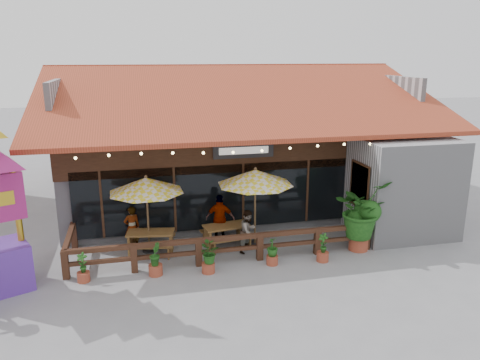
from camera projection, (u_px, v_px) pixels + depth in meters
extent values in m
plane|color=gray|center=(270.00, 252.00, 15.90)|extent=(100.00, 100.00, 0.00)
cube|color=#A4A4A9|center=(228.00, 153.00, 21.97)|extent=(14.00, 10.00, 4.00)
cube|color=#3D2213|center=(215.00, 151.00, 16.55)|extent=(11.00, 0.16, 1.60)
cube|color=black|center=(216.00, 197.00, 16.97)|extent=(10.00, 0.12, 2.40)
cube|color=#FFB272|center=(215.00, 195.00, 17.16)|extent=(9.80, 0.05, 2.20)
cube|color=#A4A4A9|center=(403.00, 187.00, 17.19)|extent=(3.50, 2.70, 3.60)
cube|color=red|center=(360.00, 185.00, 16.60)|extent=(0.06, 1.20, 1.50)
cube|color=#3D2213|center=(359.00, 185.00, 16.60)|extent=(0.04, 1.34, 1.64)
cube|color=#A83D26|center=(246.00, 98.00, 17.92)|extent=(15.50, 7.05, 2.37)
cube|color=#A83D26|center=(214.00, 86.00, 24.51)|extent=(15.50, 7.05, 2.37)
cube|color=#A83D26|center=(228.00, 66.00, 20.92)|extent=(15.50, 0.30, 0.12)
cube|color=#A4A4A9|center=(66.00, 98.00, 19.74)|extent=(0.20, 9.00, 1.80)
cube|color=#A4A4A9|center=(368.00, 93.00, 22.79)|extent=(0.20, 9.00, 1.80)
cube|color=black|center=(243.00, 150.00, 16.65)|extent=(2.20, 0.10, 0.55)
cube|color=silver|center=(244.00, 151.00, 16.60)|extent=(1.80, 0.02, 0.25)
cube|color=#3D2213|center=(102.00, 205.00, 16.07)|extent=(0.08, 0.08, 2.40)
cube|color=#3D2213|center=(175.00, 200.00, 16.61)|extent=(0.08, 0.08, 2.40)
cube|color=#3D2213|center=(243.00, 195.00, 17.15)|extent=(0.08, 0.08, 2.40)
cube|color=#3D2213|center=(307.00, 191.00, 17.70)|extent=(0.08, 0.08, 2.40)
sphere|color=#FFE48C|center=(75.00, 158.00, 13.75)|extent=(0.09, 0.09, 0.09)
sphere|color=#FFE48C|center=(109.00, 155.00, 13.95)|extent=(0.09, 0.09, 0.09)
sphere|color=#FFE48C|center=(141.00, 154.00, 14.15)|extent=(0.09, 0.09, 0.09)
sphere|color=#FFE48C|center=(173.00, 153.00, 14.36)|extent=(0.09, 0.09, 0.09)
sphere|color=#FFE48C|center=(203.00, 153.00, 14.58)|extent=(0.09, 0.09, 0.09)
sphere|color=#FFE48C|center=(233.00, 152.00, 14.80)|extent=(0.09, 0.09, 0.09)
sphere|color=#FFE48C|center=(262.00, 151.00, 15.00)|extent=(0.09, 0.09, 0.09)
sphere|color=#FFE48C|center=(290.00, 148.00, 15.20)|extent=(0.09, 0.09, 0.09)
sphere|color=#FFE48C|center=(318.00, 146.00, 15.39)|extent=(0.09, 0.09, 0.09)
sphere|color=#FFE48C|center=(344.00, 144.00, 15.60)|extent=(0.09, 0.09, 0.09)
sphere|color=#FFE48C|center=(370.00, 144.00, 15.81)|extent=(0.09, 0.09, 0.09)
cube|color=#442718|center=(65.00, 265.00, 13.90)|extent=(0.20, 0.20, 0.90)
cube|color=#442718|center=(134.00, 258.00, 14.34)|extent=(0.20, 0.20, 0.90)
cube|color=#442718|center=(199.00, 252.00, 14.77)|extent=(0.20, 0.20, 0.90)
cube|color=#442718|center=(260.00, 247.00, 15.21)|extent=(0.20, 0.20, 0.90)
cube|color=#442718|center=(317.00, 241.00, 15.64)|extent=(0.20, 0.20, 0.90)
cube|color=#442718|center=(366.00, 237.00, 16.03)|extent=(0.20, 0.20, 0.90)
cube|color=#442718|center=(227.00, 238.00, 14.86)|extent=(9.80, 0.16, 0.14)
cube|color=#442718|center=(227.00, 250.00, 14.97)|extent=(9.80, 0.12, 0.12)
cube|color=#442718|center=(69.00, 237.00, 14.97)|extent=(0.16, 2.50, 0.14)
cube|color=#442718|center=(74.00, 235.00, 16.16)|extent=(0.20, 0.20, 0.90)
cylinder|color=brown|center=(148.00, 216.00, 15.64)|extent=(0.07, 0.07, 2.52)
cone|color=yellow|center=(146.00, 185.00, 15.36)|extent=(3.34, 3.34, 0.49)
sphere|color=brown|center=(146.00, 177.00, 15.29)|extent=(0.11, 0.11, 0.11)
cylinder|color=black|center=(150.00, 250.00, 15.96)|extent=(0.48, 0.48, 0.07)
cylinder|color=brown|center=(255.00, 209.00, 16.19)|extent=(0.07, 0.07, 2.64)
cone|color=yellow|center=(255.00, 177.00, 15.89)|extent=(3.36, 3.36, 0.52)
sphere|color=brown|center=(255.00, 169.00, 15.82)|extent=(0.11, 0.11, 0.11)
cylinder|color=black|center=(255.00, 243.00, 16.53)|extent=(0.51, 0.51, 0.07)
cube|color=brown|center=(150.00, 233.00, 15.68)|extent=(1.66, 0.98, 0.06)
cube|color=brown|center=(131.00, 243.00, 15.73)|extent=(0.19, 0.69, 0.72)
cube|color=brown|center=(171.00, 242.00, 15.81)|extent=(0.19, 0.69, 0.72)
cube|color=brown|center=(149.00, 247.00, 15.24)|extent=(1.59, 0.53, 0.05)
cube|color=brown|center=(153.00, 235.00, 16.27)|extent=(1.59, 0.53, 0.05)
cube|color=brown|center=(226.00, 226.00, 16.27)|extent=(1.66, 0.95, 0.06)
cube|color=brown|center=(208.00, 238.00, 16.12)|extent=(0.18, 0.69, 0.73)
cube|color=brown|center=(245.00, 233.00, 16.60)|extent=(0.18, 0.69, 0.73)
cube|color=brown|center=(232.00, 239.00, 15.86)|extent=(1.60, 0.50, 0.05)
cube|color=brown|center=(221.00, 229.00, 16.83)|extent=(1.60, 0.50, 0.05)
cylinder|color=gold|center=(17.00, 206.00, 12.85)|extent=(0.18, 0.18, 2.24)
cylinder|color=brown|center=(358.00, 243.00, 16.04)|extent=(0.66, 0.66, 0.48)
imported|color=#225919|center=(361.00, 209.00, 15.72)|extent=(2.28, 2.18, 1.97)
sphere|color=#225919|center=(366.00, 220.00, 15.75)|extent=(0.66, 0.66, 0.66)
sphere|color=#225919|center=(355.00, 212.00, 15.88)|extent=(0.57, 0.57, 0.57)
imported|color=#3D2213|center=(132.00, 227.00, 16.06)|extent=(0.62, 0.49, 1.51)
imported|color=#3D2213|center=(248.00, 231.00, 15.76)|extent=(0.91, 0.89, 1.48)
imported|color=#3D2213|center=(220.00, 219.00, 16.56)|extent=(1.10, 0.71, 1.75)
cylinder|color=brown|center=(84.00, 277.00, 13.80)|extent=(0.37, 0.37, 0.30)
imported|color=#225919|center=(82.00, 263.00, 13.68)|extent=(0.37, 0.29, 0.61)
cylinder|color=brown|center=(156.00, 270.00, 14.20)|extent=(0.42, 0.42, 0.34)
imported|color=#225919|center=(155.00, 254.00, 14.07)|extent=(0.40, 0.45, 0.70)
cylinder|color=brown|center=(208.00, 268.00, 14.36)|extent=(0.40, 0.40, 0.32)
imported|color=#225919|center=(208.00, 253.00, 14.24)|extent=(0.79, 0.79, 0.66)
cylinder|color=brown|center=(272.00, 260.00, 14.93)|extent=(0.37, 0.37, 0.30)
imported|color=#225919|center=(272.00, 247.00, 14.81)|extent=(0.48, 0.48, 0.62)
cylinder|color=brown|center=(323.00, 257.00, 15.16)|extent=(0.39, 0.39, 0.31)
imported|color=#225919|center=(323.00, 243.00, 15.04)|extent=(0.38, 0.41, 0.64)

